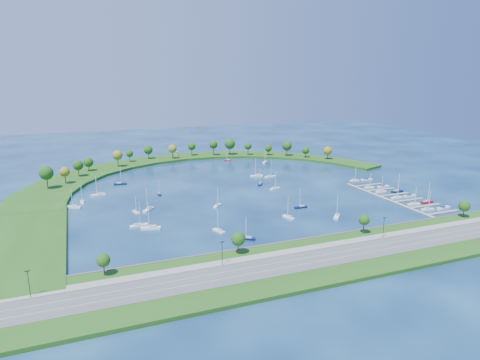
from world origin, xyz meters
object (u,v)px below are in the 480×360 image
object	(u,v)px
moored_boat_4	(136,211)
moored_boat_16	(151,227)
moored_boat_8	(265,161)
docked_boat_5	(410,196)
moored_boat_2	(148,209)
docked_boat_7	(397,191)
docked_boat_2	(414,204)
moored_boat_9	(301,207)
moored_boat_12	(159,194)
moored_boat_15	(289,217)
docked_boat_8	(369,187)
docked_boat_11	(367,179)
docked_boat_10	(354,180)
docked_boat_1	(443,208)
moored_boat_3	(275,188)
moored_boat_10	(257,175)
dock_system	(396,198)
moored_boat_1	(82,202)
moored_boat_14	(74,206)
moored_boat_18	(260,184)
moored_boat_5	(139,225)
moored_boat_17	(247,238)
moored_boat_7	(120,183)
moored_boat_20	(219,230)
docked_boat_0	(428,209)
moored_boat_0	(337,216)
harbor_tower	(177,154)
moored_boat_13	(218,205)
docked_boat_9	(383,186)
moored_boat_11	(98,194)
docked_boat_6	(381,191)
moored_boat_6	(228,160)
moored_boat_19	(270,176)
docked_boat_3	(427,201)

from	to	relation	value
moored_boat_4	moored_boat_16	world-z (taller)	moored_boat_16
moored_boat_8	docked_boat_5	distance (m)	138.72
moored_boat_2	docked_boat_7	size ratio (longest dim) A/B	1.05
moored_boat_8	docked_boat_2	distance (m)	150.42
moored_boat_9	moored_boat_12	distance (m)	92.75
moored_boat_15	moored_boat_8	bearing A→B (deg)	-33.99
docked_boat_8	docked_boat_11	distance (m)	22.27
moored_boat_16	docked_boat_10	bearing A→B (deg)	-147.34
docked_boat_1	docked_boat_7	size ratio (longest dim) A/B	0.76
moored_boat_4	docked_boat_10	xyz separation A→B (m)	(160.21, 15.69, 0.02)
moored_boat_3	moored_boat_10	bearing A→B (deg)	66.12
dock_system	moored_boat_1	world-z (taller)	moored_boat_1
moored_boat_14	moored_boat_18	world-z (taller)	moored_boat_14
moored_boat_10	moored_boat_18	distance (m)	24.81
moored_boat_5	docked_boat_8	xyz separation A→B (m)	(159.68, 19.32, -0.09)
moored_boat_17	docked_boat_5	xyz separation A→B (m)	(124.62, 28.77, -0.22)
moored_boat_10	moored_boat_7	bearing A→B (deg)	3.14
moored_boat_8	moored_boat_10	distance (m)	54.40
moored_boat_20	docked_boat_7	size ratio (longest dim) A/B	0.88
moored_boat_17	docked_boat_0	bearing A→B (deg)	-147.12
moored_boat_0	docked_boat_8	xyz separation A→B (m)	(56.12, 44.27, -0.07)
moored_boat_8	docked_boat_5	world-z (taller)	moored_boat_8
harbor_tower	docked_boat_7	xyz separation A→B (m)	(108.93, -171.10, -3.07)
moored_boat_13	docked_boat_10	size ratio (longest dim) A/B	1.07
docked_boat_9	moored_boat_11	bearing A→B (deg)	164.77
docked_boat_6	docked_boat_8	world-z (taller)	docked_boat_6
moored_boat_13	moored_boat_15	distance (m)	45.32
moored_boat_13	moored_boat_17	size ratio (longest dim) A/B	1.01
moored_boat_2	moored_boat_7	distance (m)	67.16
docked_boat_1	moored_boat_1	bearing A→B (deg)	147.13
moored_boat_1	moored_boat_11	distance (m)	16.64
moored_boat_14	docked_boat_7	xyz separation A→B (m)	(200.93, -42.62, 0.01)
moored_boat_7	moored_boat_18	xyz separation A→B (m)	(92.71, -36.74, -0.04)
moored_boat_17	moored_boat_18	xyz separation A→B (m)	(47.73, 91.51, 0.02)
moored_boat_4	moored_boat_20	world-z (taller)	moored_boat_20
moored_boat_10	docked_boat_10	size ratio (longest dim) A/B	1.37
moored_boat_13	moored_boat_14	distance (m)	84.46
moored_boat_6	moored_boat_2	bearing A→B (deg)	87.47
moored_boat_7	moored_boat_19	distance (m)	110.39
moored_boat_18	docked_boat_5	world-z (taller)	moored_boat_18
moored_boat_0	docked_boat_11	size ratio (longest dim) A/B	1.39
harbor_tower	docked_boat_3	distance (m)	225.10
docked_boat_1	moored_boat_19	bearing A→B (deg)	111.37
moored_boat_15	docked_boat_1	world-z (taller)	moored_boat_15
docked_boat_2	moored_boat_19	bearing A→B (deg)	125.86
moored_boat_10	moored_boat_18	bearing A→B (deg)	82.75
dock_system	moored_boat_6	xyz separation A→B (m)	(-58.92, 150.97, 0.49)
moored_boat_4	moored_boat_6	bearing A→B (deg)	126.63
moored_boat_9	docked_boat_9	size ratio (longest dim) A/B	1.33
harbor_tower	moored_boat_12	bearing A→B (deg)	-108.52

